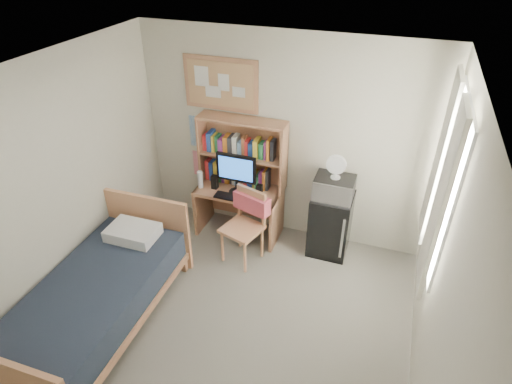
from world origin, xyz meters
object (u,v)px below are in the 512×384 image
(mini_fridge, at_px, (330,224))
(bed, at_px, (98,303))
(bulletin_board, at_px, (221,84))
(desk, at_px, (239,212))
(microwave, at_px, (334,188))
(desk_chair, at_px, (242,228))
(speaker_right, at_px, (259,191))
(desk_fan, at_px, (337,167))
(monitor, at_px, (236,174))
(speaker_left, at_px, (215,182))

(mini_fridge, height_order, bed, mini_fridge)
(bulletin_board, xyz_separation_m, desk, (0.31, -0.28, -1.59))
(bed, bearing_deg, desk, 66.29)
(bulletin_board, xyz_separation_m, microwave, (1.50, -0.26, -0.98))
(desk, bearing_deg, mini_fridge, 2.02)
(desk, height_order, desk_chair, desk_chair)
(mini_fridge, distance_m, speaker_right, 0.96)
(desk_chair, height_order, bed, desk_chair)
(mini_fridge, relative_size, desk_fan, 2.91)
(mini_fridge, bearing_deg, desk_fan, -90.00)
(mini_fridge, distance_m, desk_fan, 0.81)
(desk, height_order, desk_fan, desk_fan)
(mini_fridge, xyz_separation_m, microwave, (-0.00, -0.02, 0.54))
(mini_fridge, xyz_separation_m, speaker_right, (-0.89, -0.10, 0.35))
(bulletin_board, height_order, monitor, bulletin_board)
(monitor, xyz_separation_m, microwave, (1.19, 0.08, 0.00))
(desk, relative_size, bed, 0.52)
(bulletin_board, distance_m, monitor, 1.09)
(bulletin_board, relative_size, microwave, 2.07)
(speaker_left, bearing_deg, desk_chair, -38.74)
(monitor, bearing_deg, bed, -113.19)
(bulletin_board, relative_size, speaker_right, 5.57)
(monitor, height_order, desk_fan, desk_fan)
(monitor, bearing_deg, desk_fan, 3.94)
(mini_fridge, height_order, monitor, monitor)
(bulletin_board, bearing_deg, bed, -102.52)
(speaker_right, bearing_deg, desk, 168.69)
(speaker_left, bearing_deg, speaker_right, -0.00)
(bulletin_board, xyz_separation_m, desk_fan, (1.50, -0.26, -0.71))
(bulletin_board, height_order, mini_fridge, bulletin_board)
(speaker_left, bearing_deg, bulletin_board, 91.52)
(speaker_right, relative_size, desk_fan, 0.61)
(mini_fridge, bearing_deg, desk_chair, -151.37)
(desk, distance_m, mini_fridge, 1.19)
(bed, bearing_deg, speaker_right, 58.26)
(desk, distance_m, monitor, 0.61)
(mini_fridge, xyz_separation_m, bed, (-1.99, -1.95, -0.12))
(speaker_right, bearing_deg, bulletin_board, 150.58)
(desk_fan, bearing_deg, mini_fridge, 90.00)
(desk_chair, height_order, speaker_right, desk_chair)
(desk_chair, xyz_separation_m, microwave, (0.96, 0.50, 0.47))
(speaker_left, xyz_separation_m, speaker_right, (0.60, -0.00, -0.01))
(bed, height_order, monitor, monitor)
(mini_fridge, height_order, microwave, microwave)
(speaker_left, distance_m, speaker_right, 0.60)
(bed, relative_size, speaker_left, 11.31)
(bulletin_board, bearing_deg, speaker_left, -88.58)
(desk_chair, relative_size, monitor, 1.74)
(speaker_right, bearing_deg, monitor, 180.00)
(speaker_left, relative_size, speaker_right, 1.08)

